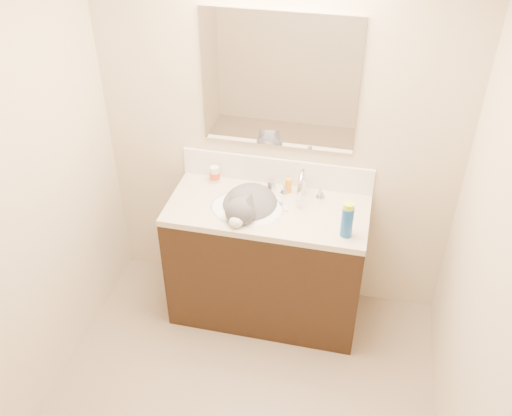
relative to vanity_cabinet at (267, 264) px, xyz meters
The scene contains 16 objects.
room_shell 1.45m from the vanity_cabinet, 90.00° to the right, with size 2.24×2.54×2.52m.
vanity_cabinet is the anchor object (origin of this frame).
counter_slab 0.43m from the vanity_cabinet, ahead, with size 1.20×0.55×0.04m, color beige.
basin 0.40m from the vanity_cabinet, 165.96° to the right, with size 0.45×0.36×0.14m, color white.
faucet 0.58m from the vanity_cabinet, 37.29° to the left, with size 0.28×0.20×0.21m.
cat 0.45m from the vanity_cabinet, behind, with size 0.39×0.49×0.35m.
backsplash 0.60m from the vanity_cabinet, 90.00° to the left, with size 1.20×0.02×0.18m, color white.
mirror 1.16m from the vanity_cabinet, 90.00° to the left, with size 0.90×0.02×0.80m, color white.
pill_bottle 0.66m from the vanity_cabinet, 152.74° to the left, with size 0.06×0.06×0.11m, color white.
pill_label 0.66m from the vanity_cabinet, 152.74° to the left, with size 0.07×0.07×0.04m, color #CE4322.
silver_jar 0.52m from the vanity_cabinet, 95.66° to the left, with size 0.05×0.05×0.06m, color #B7B7BC.
amber_bottle 0.54m from the vanity_cabinet, 63.84° to the left, with size 0.04×0.04×0.10m, color orange.
toothbrush 0.46m from the vanity_cabinet, 28.13° to the left, with size 0.02×0.15×0.01m, color white.
toothbrush_head 0.47m from the vanity_cabinet, 28.13° to the left, with size 0.02×0.03×0.02m, color #6389D2.
spray_can 0.74m from the vanity_cabinet, 18.55° to the right, with size 0.07×0.07×0.18m, color #1750A4.
spray_cap 0.82m from the vanity_cabinet, 18.55° to the right, with size 0.06×0.06×0.04m, color #CFE618.
Camera 1 is at (0.54, -1.71, 2.86)m, focal length 40.00 mm.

